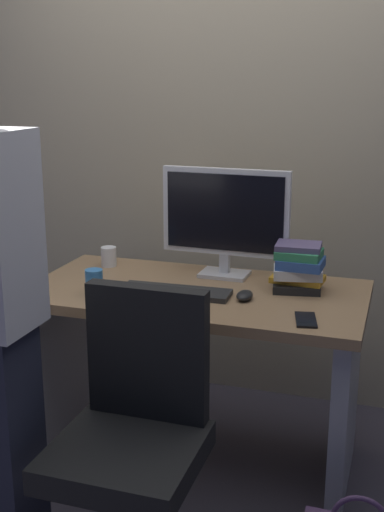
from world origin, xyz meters
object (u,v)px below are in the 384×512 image
cell_phone (306,320)px  cup_by_monitor (109,257)px  monitor (225,217)px  office_chair (133,455)px  desk (196,346)px  cup_near_keyboard (94,282)px  mouse (245,295)px  book_stack (298,268)px  keyboard (175,292)px

cell_phone → cup_by_monitor: bearing=143.7°
monitor → cup_by_monitor: size_ratio=6.24×
office_chair → desk: bearing=91.6°
cup_by_monitor → office_chair: bearing=-61.5°
desk → cell_phone: (0.47, -0.22, 0.25)m
office_chair → cup_near_keyboard: office_chair is taller
mouse → cup_by_monitor: 0.73m
cup_by_monitor → cell_phone: (0.94, -0.42, -0.04)m
mouse → cup_near_keyboard: cup_near_keyboard is taller
cup_by_monitor → book_stack: size_ratio=0.41×
office_chair → monitor: (0.04, 0.91, 0.58)m
keyboard → cell_phone: keyboard is taller
monitor → keyboard: 0.40m
keyboard → mouse: mouse is taller
keyboard → cup_by_monitor: size_ratio=4.96×
office_chair → cell_phone: 0.74m
monitor → cup_near_keyboard: bearing=-136.0°
desk → monitor: bearing=74.3°
keyboard → cell_phone: 0.54m
monitor → book_stack: (0.33, -0.10, -0.16)m
desk → keyboard: bearing=-125.5°
cup_near_keyboard → cup_by_monitor: bearing=107.1°
cell_phone → desk: bearing=142.8°
cup_near_keyboard → desk: bearing=27.9°
cup_near_keyboard → book_stack: bearing=22.0°
cup_by_monitor → book_stack: book_stack is taller
keyboard → cup_near_keyboard: size_ratio=4.25×
monitor → cup_by_monitor: (-0.53, -0.01, -0.21)m
cup_near_keyboard → cup_by_monitor: cup_near_keyboard is taller
office_chair → book_stack: bearing=65.7°
cup_by_monitor → cup_near_keyboard: bearing=-72.9°
book_stack → keyboard: bearing=-156.5°
keyboard → cup_by_monitor: 0.50m
mouse → keyboard: bearing=-176.3°
desk → keyboard: 0.27m
mouse → book_stack: 0.26m
keyboard → mouse: bearing=1.5°
desk → cup_by_monitor: 0.59m
office_chair → mouse: (0.19, 0.64, 0.34)m
desk → cell_phone: bearing=-24.9°
keyboard → cup_near_keyboard: 0.32m
cup_by_monitor → cell_phone: cup_by_monitor is taller
mouse → cup_by_monitor: size_ratio=1.15×
book_stack → monitor: bearing=163.1°
monitor → keyboard: size_ratio=1.26×
cup_near_keyboard → monitor: bearing=44.0°
cup_by_monitor → monitor: bearing=1.2°
desk → book_stack: size_ratio=6.30×
keyboard → cup_by_monitor: bearing=143.6°
monitor → desk: bearing=-105.7°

